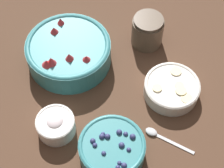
# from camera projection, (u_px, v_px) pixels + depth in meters

# --- Properties ---
(ground_plane) EXTENTS (4.00, 4.00, 0.00)m
(ground_plane) POSITION_uv_depth(u_px,v_px,m) (113.00, 82.00, 1.07)
(ground_plane) COLOR #4C3323
(bowl_strawberries) EXTENTS (0.25, 0.25, 0.10)m
(bowl_strawberries) POSITION_uv_depth(u_px,v_px,m) (68.00, 51.00, 1.08)
(bowl_strawberries) COLOR teal
(bowl_strawberries) RESTS_ON ground_plane
(bowl_blueberries) EXTENTS (0.17, 0.17, 0.06)m
(bowl_blueberries) POSITION_uv_depth(u_px,v_px,m) (112.00, 148.00, 0.93)
(bowl_blueberries) COLOR teal
(bowl_blueberries) RESTS_ON ground_plane
(bowl_bananas) EXTENTS (0.15, 0.15, 0.05)m
(bowl_bananas) POSITION_uv_depth(u_px,v_px,m) (172.00, 88.00, 1.03)
(bowl_bananas) COLOR silver
(bowl_bananas) RESTS_ON ground_plane
(bowl_cream) EXTENTS (0.10, 0.10, 0.06)m
(bowl_cream) POSITION_uv_depth(u_px,v_px,m) (56.00, 124.00, 0.97)
(bowl_cream) COLOR white
(bowl_cream) RESTS_ON ground_plane
(jar_chocolate) EXTENTS (0.10, 0.10, 0.10)m
(jar_chocolate) POSITION_uv_depth(u_px,v_px,m) (147.00, 32.00, 1.12)
(jar_chocolate) COLOR brown
(jar_chocolate) RESTS_ON ground_plane
(spoon) EXTENTS (0.14, 0.04, 0.01)m
(spoon) POSITION_uv_depth(u_px,v_px,m) (160.00, 136.00, 0.98)
(spoon) COLOR silver
(spoon) RESTS_ON ground_plane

